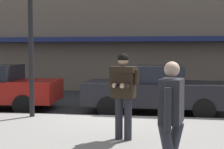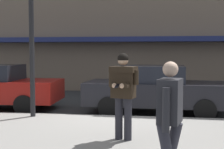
{
  "view_description": "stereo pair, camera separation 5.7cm",
  "coord_description": "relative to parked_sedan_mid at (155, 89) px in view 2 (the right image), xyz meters",
  "views": [
    {
      "loc": [
        1.11,
        -9.05,
        1.95
      ],
      "look_at": [
        0.27,
        -2.52,
        1.49
      ],
      "focal_mm": 50.0,
      "sensor_mm": 36.0,
      "label": 1
    },
    {
      "loc": [
        1.16,
        -9.05,
        1.95
      ],
      "look_at": [
        0.27,
        -2.52,
        1.49
      ],
      "focal_mm": 50.0,
      "sensor_mm": 36.0,
      "label": 2
    }
  ],
  "objects": [
    {
      "name": "pedestrian_with_bag",
      "position": [
        0.18,
        -5.68,
        0.32
      ],
      "size": [
        0.4,
        0.71,
        1.7
      ],
      "color": "#33333D",
      "rests_on": "sidewalk"
    },
    {
      "name": "street_lamp_post",
      "position": [
        -3.46,
        -1.55,
        2.35
      ],
      "size": [
        0.36,
        0.36,
        4.88
      ],
      "color": "black",
      "rests_on": "sidewalk"
    },
    {
      "name": "ground_plane",
      "position": [
        -1.2,
        -0.9,
        -0.79
      ],
      "size": [
        80.0,
        80.0,
        0.0
      ],
      "primitive_type": "plane",
      "color": "#2B2D30"
    },
    {
      "name": "curb_paint_line",
      "position": [
        -0.2,
        -0.85,
        -0.79
      ],
      "size": [
        28.0,
        0.12,
        0.01
      ],
      "primitive_type": "cube",
      "color": "silver",
      "rests_on": "ground"
    },
    {
      "name": "sidewalk",
      "position": [
        -0.2,
        -3.75,
        -0.72
      ],
      "size": [
        32.0,
        5.3,
        0.14
      ],
      "primitive_type": "cube",
      "color": "gray",
      "rests_on": "ground"
    },
    {
      "name": "man_texting_on_phone",
      "position": [
        -0.68,
        -3.59,
        0.46
      ],
      "size": [
        0.63,
        0.64,
        1.81
      ],
      "color": "#23232B",
      "rests_on": "sidewalk"
    },
    {
      "name": "parked_sedan_mid",
      "position": [
        0.0,
        0.0,
        0.0
      ],
      "size": [
        4.58,
        2.1,
        1.54
      ],
      "color": "black",
      "rests_on": "ground"
    }
  ]
}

